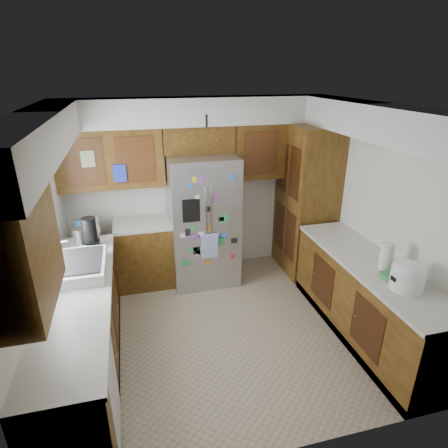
% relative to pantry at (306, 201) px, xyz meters
% --- Properties ---
extents(floor, '(3.60, 3.60, 0.00)m').
position_rel_pantry_xyz_m(floor, '(-1.50, -1.15, -1.07)').
color(floor, tan).
rests_on(floor, ground).
extents(room_shell, '(3.64, 3.24, 2.52)m').
position_rel_pantry_xyz_m(room_shell, '(-1.61, -0.79, 0.75)').
color(room_shell, silver).
rests_on(room_shell, ground).
extents(left_counter_run, '(1.36, 3.20, 0.92)m').
position_rel_pantry_xyz_m(left_counter_run, '(-2.86, -1.12, -0.65)').
color(left_counter_run, '#3E250C').
rests_on(left_counter_run, ground).
extents(right_counter_run, '(0.63, 2.25, 0.92)m').
position_rel_pantry_xyz_m(right_counter_run, '(0.00, -1.62, -0.65)').
color(right_counter_run, '#3E250C').
rests_on(right_counter_run, ground).
extents(pantry, '(0.60, 0.90, 2.15)m').
position_rel_pantry_xyz_m(pantry, '(0.00, 0.00, 0.00)').
color(pantry, '#3E250C').
rests_on(pantry, ground).
extents(fridge, '(0.90, 0.79, 1.80)m').
position_rel_pantry_xyz_m(fridge, '(-1.50, 0.05, -0.17)').
color(fridge, '#939297').
rests_on(fridge, ground).
extents(bridge_cabinet, '(0.96, 0.34, 0.35)m').
position_rel_pantry_xyz_m(bridge_cabinet, '(-1.50, 0.28, 0.90)').
color(bridge_cabinet, '#3E250C').
rests_on(bridge_cabinet, fridge).
extents(fridge_top_items, '(0.64, 0.37, 0.32)m').
position_rel_pantry_xyz_m(fridge_top_items, '(-1.64, 0.25, 1.21)').
color(fridge_top_items, '#233CAB').
rests_on(fridge_top_items, bridge_cabinet).
extents(sink_assembly, '(0.52, 0.70, 0.37)m').
position_rel_pantry_xyz_m(sink_assembly, '(-3.00, -1.05, -0.09)').
color(sink_assembly, silver).
rests_on(sink_assembly, left_counter_run).
extents(left_counter_clutter, '(0.29, 0.89, 0.38)m').
position_rel_pantry_xyz_m(left_counter_clutter, '(-2.95, -0.34, -0.02)').
color(left_counter_clutter, black).
rests_on(left_counter_clutter, left_counter_run).
extents(rice_cooker, '(0.32, 0.31, 0.28)m').
position_rel_pantry_xyz_m(rice_cooker, '(-0.00, -2.13, -0.01)').
color(rice_cooker, white).
rests_on(rice_cooker, right_counter_run).
extents(paper_towel, '(0.13, 0.13, 0.29)m').
position_rel_pantry_xyz_m(paper_towel, '(0.03, -1.77, -0.01)').
color(paper_towel, white).
rests_on(paper_towel, right_counter_run).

